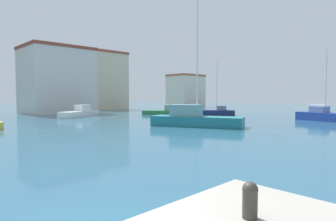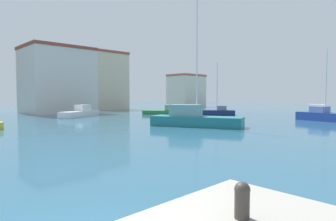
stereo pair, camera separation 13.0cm
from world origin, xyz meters
name	(u,v)px [view 1 (the left image)]	position (x,y,z in m)	size (l,w,h in m)	color
water	(122,124)	(15.00, 20.00, 0.00)	(160.00, 160.00, 0.00)	#285670
mooring_bollard	(250,199)	(1.68, -2.45, 1.43)	(0.23, 0.23, 0.54)	#38332D
sailboat_teal_outer_mooring	(195,119)	(18.51, 13.02, 0.73)	(5.74, 8.82, 13.21)	#1E707A
sailboat_navy_distant_east	(217,112)	(32.47, 20.58, 0.54)	(4.51, 5.16, 7.81)	#19234C
motorboat_white_behind_lamppost	(80,113)	(16.53, 32.11, 0.56)	(7.07, 5.06, 1.65)	white
sailboat_blue_far_left	(324,115)	(33.66, 6.42, 0.63)	(3.21, 6.41, 8.15)	#233D93
motorboat_green_mid_harbor	(172,111)	(29.48, 27.03, 0.49)	(7.33, 8.98, 1.46)	#28703D
yacht_club	(57,80)	(17.96, 43.16, 5.51)	(10.40, 9.15, 11.00)	beige
waterfront_apartments	(101,81)	(30.69, 50.31, 6.10)	(8.10, 9.78, 12.18)	beige
warehouse_block	(186,91)	(52.89, 45.57, 4.19)	(8.45, 6.71, 8.36)	beige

